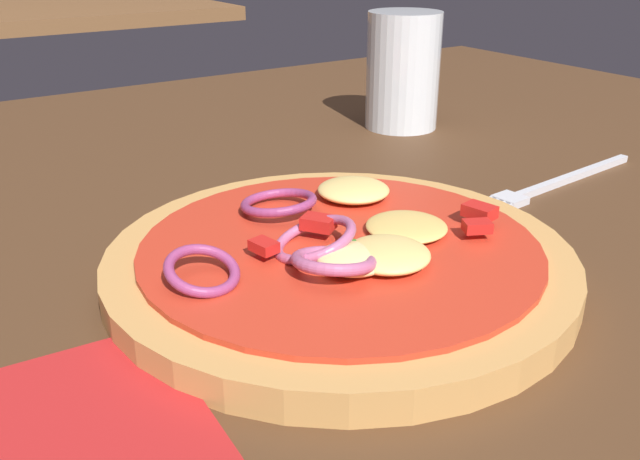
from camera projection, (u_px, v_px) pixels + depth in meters
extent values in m
cube|color=#4C301C|center=(331.00, 304.00, 0.37)|extent=(1.23, 1.05, 0.03)
cylinder|color=tan|center=(341.00, 264.00, 0.36)|extent=(0.24, 0.24, 0.02)
cylinder|color=red|center=(341.00, 247.00, 0.36)|extent=(0.21, 0.21, 0.00)
ellipsoid|color=#EFCC72|center=(387.00, 254.00, 0.33)|extent=(0.04, 0.04, 0.01)
ellipsoid|color=#E5BC60|center=(406.00, 227.00, 0.37)|extent=(0.04, 0.04, 0.01)
ellipsoid|color=#EFCC72|center=(353.00, 190.00, 0.41)|extent=(0.04, 0.04, 0.01)
ellipsoid|color=#F4DB8E|center=(353.00, 259.00, 0.33)|extent=(0.04, 0.04, 0.01)
torus|color=#93386B|center=(278.00, 203.00, 0.39)|extent=(0.05, 0.05, 0.01)
torus|color=#B25984|center=(313.00, 238.00, 0.35)|extent=(0.06, 0.06, 0.02)
torus|color=#B25984|center=(334.00, 261.00, 0.32)|extent=(0.06, 0.06, 0.01)
torus|color=#93386B|center=(205.00, 273.00, 0.31)|extent=(0.04, 0.04, 0.02)
cube|color=red|center=(320.00, 222.00, 0.36)|extent=(0.02, 0.02, 0.01)
cube|color=red|center=(264.00, 246.00, 0.34)|extent=(0.01, 0.02, 0.01)
cube|color=red|center=(477.00, 226.00, 0.36)|extent=(0.02, 0.02, 0.01)
cube|color=red|center=(480.00, 211.00, 0.37)|extent=(0.01, 0.02, 0.01)
cube|color=#2D8C28|center=(355.00, 248.00, 0.34)|extent=(0.01, 0.01, 0.00)
cube|color=silver|center=(575.00, 176.00, 0.50)|extent=(0.14, 0.02, 0.01)
cube|color=silver|center=(510.00, 200.00, 0.46)|extent=(0.02, 0.02, 0.01)
cube|color=silver|center=(475.00, 205.00, 0.45)|extent=(0.03, 0.00, 0.00)
cube|color=silver|center=(481.00, 208.00, 0.45)|extent=(0.03, 0.00, 0.00)
cube|color=silver|center=(488.00, 210.00, 0.44)|extent=(0.03, 0.00, 0.00)
cube|color=silver|center=(495.00, 213.00, 0.44)|extent=(0.03, 0.00, 0.00)
cylinder|color=silver|center=(403.00, 71.00, 0.62)|extent=(0.07, 0.07, 0.10)
cylinder|color=gold|center=(402.00, 98.00, 0.63)|extent=(0.06, 0.06, 0.05)
cylinder|color=white|center=(403.00, 59.00, 0.61)|extent=(0.06, 0.06, 0.02)
cube|color=#B21E1E|center=(0.00, 449.00, 0.24)|extent=(0.15, 0.11, 0.00)
cube|color=brown|center=(60.00, 13.00, 1.63)|extent=(0.73, 0.50, 0.03)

